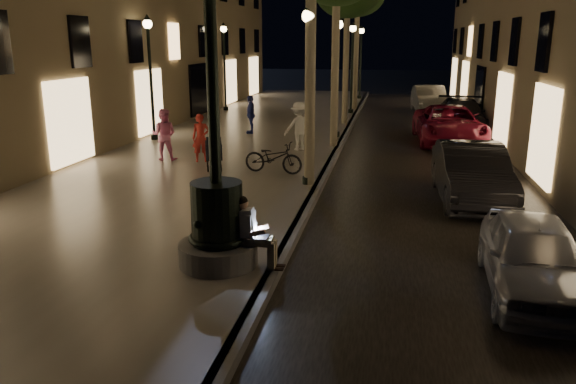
% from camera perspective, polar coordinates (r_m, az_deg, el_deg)
% --- Properties ---
extents(ground, '(120.00, 120.00, 0.00)m').
position_cam_1_polar(ground, '(22.39, 5.40, 4.67)').
color(ground, black).
rests_on(ground, ground).
extents(cobble_lane, '(6.00, 45.00, 0.02)m').
position_cam_1_polar(cobble_lane, '(22.34, 13.11, 4.35)').
color(cobble_lane, black).
rests_on(cobble_lane, ground).
extents(promenade, '(8.00, 45.00, 0.20)m').
position_cam_1_polar(promenade, '(23.06, -4.58, 5.25)').
color(promenade, slate).
rests_on(promenade, ground).
extents(curb_strip, '(0.25, 45.00, 0.20)m').
position_cam_1_polar(curb_strip, '(22.37, 5.41, 4.93)').
color(curb_strip, '#59595B').
rests_on(curb_strip, ground).
extents(fountain_lamppost, '(1.40, 1.40, 5.21)m').
position_cam_1_polar(fountain_lamppost, '(9.82, -7.24, -1.78)').
color(fountain_lamppost, '#59595B').
rests_on(fountain_lamppost, promenade).
extents(seated_man_laptop, '(0.91, 0.31, 1.28)m').
position_cam_1_polar(seated_man_laptop, '(9.76, -3.74, -3.82)').
color(seated_man_laptop, gray).
rests_on(seated_man_laptop, promenade).
extents(lamp_curb_a, '(0.36, 0.36, 4.81)m').
position_cam_1_polar(lamp_curb_a, '(15.12, 2.09, 12.06)').
color(lamp_curb_a, black).
rests_on(lamp_curb_a, promenade).
extents(lamp_curb_b, '(0.36, 0.36, 4.81)m').
position_cam_1_polar(lamp_curb_b, '(23.06, 5.07, 13.08)').
color(lamp_curb_b, black).
rests_on(lamp_curb_b, promenade).
extents(lamp_curb_c, '(0.36, 0.36, 4.81)m').
position_cam_1_polar(lamp_curb_c, '(31.03, 6.54, 13.57)').
color(lamp_curb_c, black).
rests_on(lamp_curb_c, promenade).
extents(lamp_curb_d, '(0.36, 0.36, 4.81)m').
position_cam_1_polar(lamp_curb_d, '(39.01, 7.41, 13.85)').
color(lamp_curb_d, black).
rests_on(lamp_curb_d, promenade).
extents(lamp_left_b, '(0.36, 0.36, 4.81)m').
position_cam_1_polar(lamp_left_b, '(22.93, -13.86, 12.70)').
color(lamp_left_b, black).
rests_on(lamp_left_b, promenade).
extents(lamp_left_c, '(0.36, 0.36, 4.81)m').
position_cam_1_polar(lamp_left_c, '(32.32, -6.49, 13.63)').
color(lamp_left_c, black).
rests_on(lamp_left_c, promenade).
extents(stroller, '(0.73, 1.17, 1.18)m').
position_cam_1_polar(stroller, '(17.34, -7.56, 4.20)').
color(stroller, black).
rests_on(stroller, promenade).
extents(car_front, '(1.68, 3.80, 1.27)m').
position_cam_1_polar(car_front, '(10.05, 23.69, -6.04)').
color(car_front, '#A3A5AB').
rests_on(car_front, ground).
extents(car_second, '(1.74, 4.58, 1.49)m').
position_cam_1_polar(car_second, '(15.13, 18.14, 1.78)').
color(car_second, black).
rests_on(car_second, ground).
extents(car_third, '(2.80, 5.57, 1.51)m').
position_cam_1_polar(car_third, '(23.67, 16.03, 6.58)').
color(car_third, maroon).
rests_on(car_third, ground).
extents(car_rear, '(2.06, 5.03, 1.46)m').
position_cam_1_polar(car_rear, '(27.14, 17.16, 7.47)').
color(car_rear, '#28292D').
rests_on(car_rear, ground).
extents(car_fifth, '(1.98, 4.79, 1.54)m').
position_cam_1_polar(car_fifth, '(33.65, 14.13, 9.12)').
color(car_fifth, gray).
rests_on(car_fifth, ground).
extents(pedestrian_red, '(0.66, 0.54, 1.56)m').
position_cam_1_polar(pedestrian_red, '(18.53, -8.84, 5.45)').
color(pedestrian_red, '#B52A24').
rests_on(pedestrian_red, promenade).
extents(pedestrian_pink, '(0.89, 0.73, 1.70)m').
position_cam_1_polar(pedestrian_pink, '(18.99, -12.48, 5.71)').
color(pedestrian_pink, pink).
rests_on(pedestrian_pink, promenade).
extents(pedestrian_white, '(1.28, 1.13, 1.73)m').
position_cam_1_polar(pedestrian_white, '(20.30, 1.13, 6.70)').
color(pedestrian_white, silver).
rests_on(pedestrian_white, promenade).
extents(pedestrian_blue, '(0.60, 1.01, 1.62)m').
position_cam_1_polar(pedestrian_blue, '(24.09, -3.81, 7.88)').
color(pedestrian_blue, navy).
rests_on(pedestrian_blue, promenade).
extents(bicycle, '(1.87, 0.89, 0.94)m').
position_cam_1_polar(bicycle, '(16.75, -1.49, 3.52)').
color(bicycle, black).
rests_on(bicycle, promenade).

